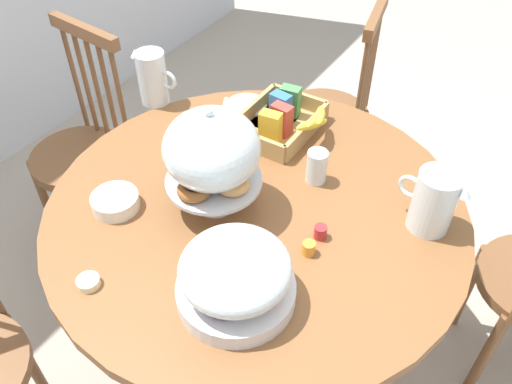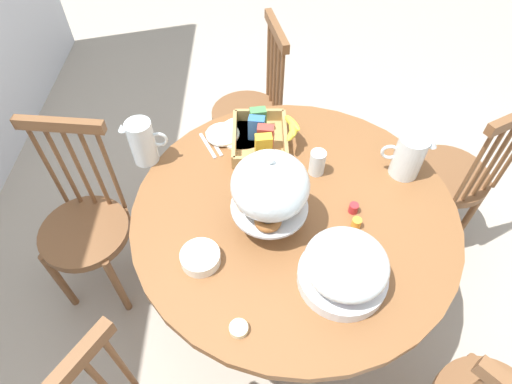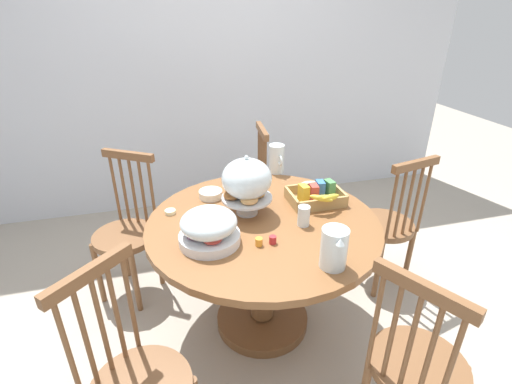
{
  "view_description": "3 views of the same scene",
  "coord_description": "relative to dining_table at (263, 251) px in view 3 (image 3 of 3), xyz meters",
  "views": [
    {
      "loc": [
        -1.02,
        -0.55,
        1.85
      ],
      "look_at": [
        -0.06,
        0.05,
        0.79
      ],
      "focal_mm": 37.14,
      "sensor_mm": 36.0,
      "label": 1
    },
    {
      "loc": [
        -1.07,
        0.21,
        2.04
      ],
      "look_at": [
        -0.06,
        0.2,
        0.84
      ],
      "focal_mm": 29.81,
      "sensor_mm": 36.0,
      "label": 2
    },
    {
      "loc": [
        -0.56,
        -1.64,
        1.78
      ],
      "look_at": [
        -0.06,
        0.2,
        0.84
      ],
      "focal_mm": 26.42,
      "sensor_mm": 36.0,
      "label": 3
    }
  ],
  "objects": [
    {
      "name": "ground_plane",
      "position": [
        0.06,
        -0.05,
        -0.54
      ],
      "size": [
        10.0,
        10.0,
        0.0
      ],
      "primitive_type": "plane",
      "color": "#A89E8E"
    },
    {
      "name": "wall_back",
      "position": [
        0.06,
        1.78,
        0.76
      ],
      "size": [
        4.8,
        0.06,
        2.6
      ],
      "primitive_type": "cube",
      "color": "silver",
      "rests_on": "ground_plane"
    },
    {
      "name": "dining_table",
      "position": [
        0.0,
        0.0,
        0.0
      ],
      "size": [
        1.26,
        1.26,
        0.74
      ],
      "color": "brown",
      "rests_on": "ground_plane"
    },
    {
      "name": "windsor_chair_by_cabinet",
      "position": [
        0.41,
        -0.84,
        -0.09
      ],
      "size": [
        0.45,
        0.45,
        0.97
      ],
      "color": "brown",
      "rests_on": "ground_plane"
    },
    {
      "name": "windsor_chair_facing_door",
      "position": [
        0.91,
        0.17,
        -0.09
      ],
      "size": [
        0.41,
        0.41,
        0.97
      ],
      "color": "brown",
      "rests_on": "ground_plane"
    },
    {
      "name": "windsor_chair_far_side",
      "position": [
        0.12,
        0.92,
        -0.09
      ],
      "size": [
        0.4,
        0.4,
        0.97
      ],
      "color": "brown",
      "rests_on": "ground_plane"
    },
    {
      "name": "windsor_chair_host_seat",
      "position": [
        -0.77,
        0.53,
        -0.09
      ],
      "size": [
        0.46,
        0.46,
        0.97
      ],
      "color": "brown",
      "rests_on": "ground_plane"
    },
    {
      "name": "pastry_stand_with_dome",
      "position": [
        -0.07,
        0.1,
        0.4
      ],
      "size": [
        0.28,
        0.28,
        0.34
      ],
      "color": "silver",
      "rests_on": "dining_table"
    },
    {
      "name": "fruit_platter_covered",
      "position": [
        -0.31,
        -0.14,
        0.29
      ],
      "size": [
        0.3,
        0.3,
        0.18
      ],
      "color": "silver",
      "rests_on": "dining_table"
    },
    {
      "name": "orange_juice_pitcher",
      "position": [
        0.19,
        -0.46,
        0.29
      ],
      "size": [
        0.12,
        0.2,
        0.19
      ],
      "color": "silver",
      "rests_on": "dining_table"
    },
    {
      "name": "milk_pitcher",
      "position": [
        0.27,
        0.61,
        0.29
      ],
      "size": [
        0.11,
        0.19,
        0.2
      ],
      "color": "silver",
      "rests_on": "dining_table"
    },
    {
      "name": "cereal_basket",
      "position": [
        0.36,
        0.11,
        0.25
      ],
      "size": [
        0.32,
        0.3,
        0.12
      ],
      "color": "tan",
      "rests_on": "dining_table"
    },
    {
      "name": "china_plate_large",
      "position": [
        0.42,
        0.21,
        0.21
      ],
      "size": [
        0.22,
        0.22,
        0.01
      ],
      "primitive_type": "cylinder",
      "color": "white",
      "rests_on": "dining_table"
    },
    {
      "name": "china_plate_small",
      "position": [
        0.41,
        0.3,
        0.22
      ],
      "size": [
        0.15,
        0.15,
        0.01
      ],
      "primitive_type": "cylinder",
      "color": "white",
      "rests_on": "china_plate_large"
    },
    {
      "name": "cereal_bowl",
      "position": [
        -0.23,
        0.34,
        0.22
      ],
      "size": [
        0.14,
        0.14,
        0.04
      ],
      "primitive_type": "cylinder",
      "color": "white",
      "rests_on": "dining_table"
    },
    {
      "name": "drinking_glass",
      "position": [
        0.19,
        -0.1,
        0.26
      ],
      "size": [
        0.06,
        0.06,
        0.11
      ],
      "primitive_type": "cylinder",
      "color": "silver",
      "rests_on": "dining_table"
    },
    {
      "name": "butter_dish",
      "position": [
        -0.48,
        0.21,
        0.21
      ],
      "size": [
        0.06,
        0.06,
        0.02
      ],
      "primitive_type": "cylinder",
      "color": "beige",
      "rests_on": "dining_table"
    },
    {
      "name": "jam_jar_strawberry",
      "position": [
        -0.02,
        -0.22,
        0.22
      ],
      "size": [
        0.04,
        0.04,
        0.04
      ],
      "primitive_type": "cylinder",
      "color": "#B7282D",
      "rests_on": "dining_table"
    },
    {
      "name": "jam_jar_apricot",
      "position": [
        -0.09,
        -0.22,
        0.22
      ],
      "size": [
        0.04,
        0.04,
        0.04
      ],
      "primitive_type": "cylinder",
      "color": "orange",
      "rests_on": "dining_table"
    },
    {
      "name": "table_knife",
      "position": [
        0.36,
        0.33,
        0.2
      ],
      "size": [
        0.16,
        0.09,
        0.01
      ],
      "primitive_type": "cube",
      "rotation": [
        0.0,
        0.0,
        6.74
      ],
      "color": "silver",
      "rests_on": "dining_table"
    },
    {
      "name": "dinner_fork",
      "position": [
        0.35,
        0.36,
        0.2
      ],
      "size": [
        0.16,
        0.09,
        0.01
      ],
      "primitive_type": "cube",
      "rotation": [
        0.0,
        0.0,
        6.74
      ],
      "color": "silver",
      "rests_on": "dining_table"
    },
    {
      "name": "soup_spoon",
      "position": [
        0.48,
        0.08,
        0.2
      ],
      "size": [
        0.16,
        0.09,
        0.01
      ],
      "primitive_type": "cube",
      "rotation": [
        0.0,
        0.0,
        6.74
      ],
      "color": "silver",
      "rests_on": "dining_table"
    }
  ]
}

